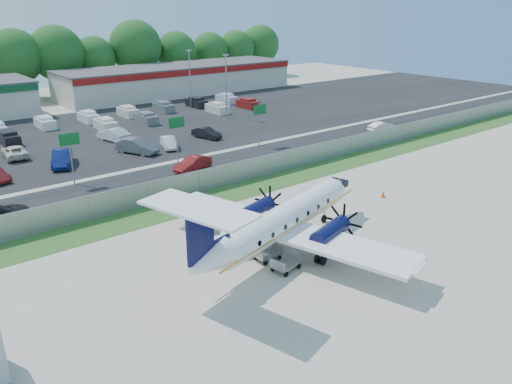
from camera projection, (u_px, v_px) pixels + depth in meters
ground at (311, 247)px, 34.08m from camera, size 170.00×170.00×0.00m
grass_verge at (213, 198)px, 42.87m from camera, size 170.00×4.00×0.02m
access_road at (172, 177)px, 48.00m from camera, size 170.00×8.00×0.02m
parking_lot at (90, 136)px, 63.39m from camera, size 170.00×32.00×0.02m
perimeter_fence at (200, 181)px, 43.99m from camera, size 120.00×0.06×1.99m
building_east at (179, 79)px, 93.76m from camera, size 44.40×12.40×5.24m
sign_left at (70, 146)px, 44.94m from camera, size 1.80×0.26×5.00m
sign_mid at (177, 129)px, 51.36m from camera, size 1.80×0.26×5.00m
sign_right at (260, 115)px, 57.78m from camera, size 1.80×0.26×5.00m
light_pole_ne at (226, 82)px, 71.78m from camera, size 0.90×0.35×9.09m
light_pole_se at (190, 75)px, 79.10m from camera, size 0.90×0.35×9.09m
tree_line at (17, 99)px, 88.31m from camera, size 112.00×6.00×14.00m
aircraft at (283, 220)px, 32.89m from camera, size 18.95×18.52×5.79m
pushback_tug at (227, 244)px, 33.00m from camera, size 3.19×2.70×1.52m
baggage_cart_near at (268, 254)px, 32.28m from camera, size 1.72×1.06×0.90m
baggage_cart_far at (286, 263)px, 31.02m from camera, size 2.07×1.47×0.99m
cone_nose at (383, 194)px, 42.96m from camera, size 0.40×0.40×0.57m
cone_port_wing at (398, 262)px, 31.56m from camera, size 0.43×0.43×0.62m
cone_starboard_wing at (225, 200)px, 41.77m from camera, size 0.39×0.39×0.55m
road_car_mid at (193, 170)px, 50.07m from camera, size 4.55×2.71×1.41m
road_car_east at (382, 132)px, 65.38m from camera, size 4.20×2.23×1.32m
parked_car_b at (63, 166)px, 51.58m from camera, size 3.54×5.33×1.66m
parked_car_c at (138, 153)px, 55.93m from camera, size 3.70×5.36×1.67m
parked_car_d at (169, 148)px, 57.96m from camera, size 2.63×4.28×1.33m
parked_car_e at (207, 138)px, 62.30m from camera, size 2.34×4.29×1.34m
parked_car_f at (16, 158)px, 54.28m from camera, size 2.61×5.02×1.35m
parked_car_g at (114, 141)px, 61.01m from camera, size 2.62×5.18×1.63m
far_parking_rows at (76, 129)px, 67.06m from camera, size 56.00×10.00×1.60m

